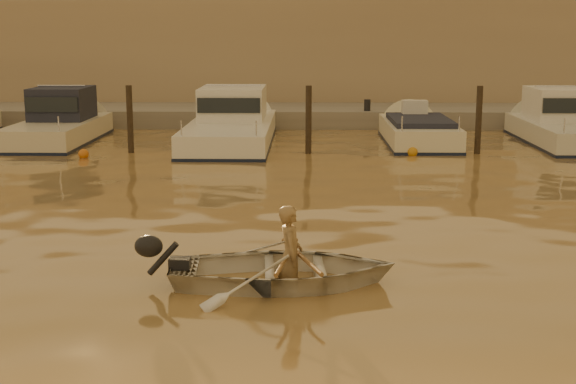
{
  "coord_description": "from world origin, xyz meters",
  "views": [
    {
      "loc": [
        -0.29,
        -9.79,
        3.6
      ],
      "look_at": [
        -0.6,
        4.26,
        0.75
      ],
      "focal_mm": 50.0,
      "sensor_mm": 36.0,
      "label": 1
    }
  ],
  "objects_px": {
    "moored_boat_3": "(418,136)",
    "person": "(290,255)",
    "moored_boat_2": "(231,124)",
    "waterfront_building": "(312,57)",
    "moored_boat_1": "(58,123)",
    "moored_boat_4": "(563,124)",
    "dinghy": "(283,270)"
  },
  "relations": [
    {
      "from": "moored_boat_1",
      "to": "moored_boat_2",
      "type": "relative_size",
      "value": 0.76
    },
    {
      "from": "moored_boat_2",
      "to": "moored_boat_3",
      "type": "distance_m",
      "value": 6.06
    },
    {
      "from": "moored_boat_1",
      "to": "waterfront_building",
      "type": "bearing_deg",
      "value": 52.82
    },
    {
      "from": "moored_boat_3",
      "to": "moored_boat_1",
      "type": "bearing_deg",
      "value": 180.0
    },
    {
      "from": "dinghy",
      "to": "person",
      "type": "relative_size",
      "value": 2.22
    },
    {
      "from": "person",
      "to": "moored_boat_2",
      "type": "bearing_deg",
      "value": 5.05
    },
    {
      "from": "moored_boat_1",
      "to": "waterfront_building",
      "type": "height_order",
      "value": "waterfront_building"
    },
    {
      "from": "person",
      "to": "moored_boat_3",
      "type": "height_order",
      "value": "person"
    },
    {
      "from": "dinghy",
      "to": "moored_boat_3",
      "type": "xyz_separation_m",
      "value": [
        3.95,
        14.74,
        0.01
      ]
    },
    {
      "from": "moored_boat_3",
      "to": "person",
      "type": "bearing_deg",
      "value": -104.65
    },
    {
      "from": "dinghy",
      "to": "moored_boat_4",
      "type": "height_order",
      "value": "moored_boat_4"
    },
    {
      "from": "dinghy",
      "to": "person",
      "type": "bearing_deg",
      "value": -90.0
    },
    {
      "from": "moored_boat_2",
      "to": "moored_boat_4",
      "type": "distance_m",
      "value": 10.67
    },
    {
      "from": "moored_boat_3",
      "to": "waterfront_building",
      "type": "relative_size",
      "value": 0.13
    },
    {
      "from": "dinghy",
      "to": "waterfront_building",
      "type": "distance_m",
      "value": 25.84
    },
    {
      "from": "moored_boat_2",
      "to": "moored_boat_3",
      "type": "bearing_deg",
      "value": 0.0
    },
    {
      "from": "moored_boat_3",
      "to": "moored_boat_2",
      "type": "bearing_deg",
      "value": 180.0
    },
    {
      "from": "dinghy",
      "to": "moored_boat_3",
      "type": "height_order",
      "value": "moored_boat_3"
    },
    {
      "from": "moored_boat_3",
      "to": "moored_boat_4",
      "type": "bearing_deg",
      "value": 0.0
    },
    {
      "from": "moored_boat_1",
      "to": "waterfront_building",
      "type": "relative_size",
      "value": 0.14
    },
    {
      "from": "moored_boat_1",
      "to": "moored_boat_3",
      "type": "height_order",
      "value": "moored_boat_1"
    },
    {
      "from": "moored_boat_1",
      "to": "moored_boat_4",
      "type": "xyz_separation_m",
      "value": [
        16.32,
        0.0,
        0.0
      ]
    },
    {
      "from": "dinghy",
      "to": "waterfront_building",
      "type": "height_order",
      "value": "waterfront_building"
    },
    {
      "from": "person",
      "to": "waterfront_building",
      "type": "height_order",
      "value": "waterfront_building"
    },
    {
      "from": "person",
      "to": "moored_boat_3",
      "type": "distance_m",
      "value": 15.23
    },
    {
      "from": "person",
      "to": "waterfront_building",
      "type": "distance_m",
      "value": 25.81
    },
    {
      "from": "person",
      "to": "moored_boat_2",
      "type": "distance_m",
      "value": 14.9
    },
    {
      "from": "moored_boat_4",
      "to": "waterfront_building",
      "type": "xyz_separation_m",
      "value": [
        -7.98,
        11.0,
        1.77
      ]
    },
    {
      "from": "moored_boat_2",
      "to": "moored_boat_1",
      "type": "bearing_deg",
      "value": 180.0
    },
    {
      "from": "moored_boat_2",
      "to": "moored_boat_3",
      "type": "height_order",
      "value": "moored_boat_2"
    },
    {
      "from": "person",
      "to": "moored_boat_1",
      "type": "distance_m",
      "value": 16.69
    },
    {
      "from": "moored_boat_4",
      "to": "moored_boat_3",
      "type": "bearing_deg",
      "value": 180.0
    }
  ]
}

